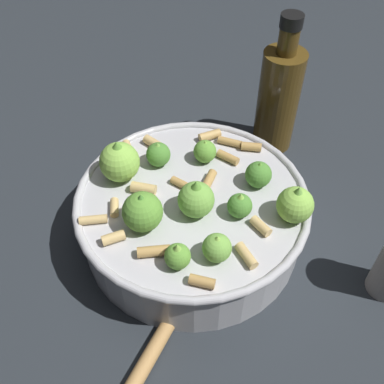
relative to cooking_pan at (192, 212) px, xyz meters
name	(u,v)px	position (x,y,z in m)	size (l,w,h in m)	color
ground_plane	(192,234)	(0.00, 0.00, -0.04)	(2.40, 2.40, 0.00)	#23282D
cooking_pan	(192,212)	(0.00, 0.00, 0.00)	(0.27, 0.27, 0.12)	#B7B7BC
olive_oil_bottle	(278,97)	(-0.15, 0.15, 0.04)	(0.06, 0.06, 0.20)	#4C3814
wooden_spoon	(161,337)	(0.13, -0.06, -0.04)	(0.22, 0.18, 0.02)	#B2844C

